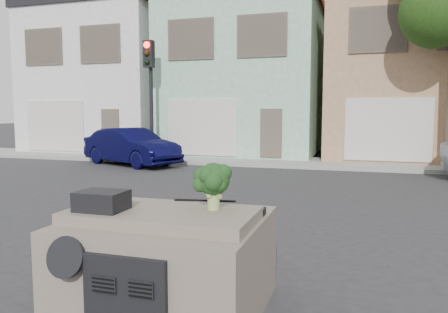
% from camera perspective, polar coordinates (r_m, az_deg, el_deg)
% --- Properties ---
extents(ground_plane, '(120.00, 120.00, 0.00)m').
position_cam_1_polar(ground_plane, '(7.72, 2.23, -10.11)').
color(ground_plane, '#303033').
rests_on(ground_plane, ground).
extents(sidewalk, '(40.00, 3.00, 0.15)m').
position_cam_1_polar(sidewalk, '(17.90, 10.98, -0.82)').
color(sidewalk, gray).
rests_on(sidewalk, ground).
extents(townhouse_white, '(7.20, 8.20, 7.55)m').
position_cam_1_polar(townhouse_white, '(25.28, -13.71, 9.45)').
color(townhouse_white, white).
rests_on(townhouse_white, ground).
extents(townhouse_mint, '(7.20, 8.20, 7.55)m').
position_cam_1_polar(townhouse_mint, '(22.40, 3.25, 10.09)').
color(townhouse_mint, '#A0D1B0').
rests_on(townhouse_mint, ground).
extents(townhouse_tan, '(7.20, 8.20, 7.55)m').
position_cam_1_polar(townhouse_tan, '(21.84, 23.02, 9.74)').
color(townhouse_tan, tan).
rests_on(townhouse_tan, ground).
extents(navy_sedan, '(4.73, 3.23, 1.48)m').
position_cam_1_polar(navy_sedan, '(17.87, -11.97, -1.09)').
color(navy_sedan, '#080835').
rests_on(navy_sedan, ground).
extents(traffic_signal, '(0.40, 0.40, 5.10)m').
position_cam_1_polar(traffic_signal, '(18.68, -9.61, 7.09)').
color(traffic_signal, black).
rests_on(traffic_signal, ground).
extents(car_dashboard, '(2.00, 1.80, 1.12)m').
position_cam_1_polar(car_dashboard, '(4.85, -7.21, -13.01)').
color(car_dashboard, '#786A5D').
rests_on(car_dashboard, ground).
extents(instrument_hump, '(0.48, 0.38, 0.20)m').
position_cam_1_polar(instrument_hump, '(4.66, -15.66, -5.58)').
color(instrument_hump, black).
rests_on(instrument_hump, car_dashboard).
extents(wiper_arm, '(0.69, 0.15, 0.02)m').
position_cam_1_polar(wiper_arm, '(4.94, -2.49, -5.76)').
color(wiper_arm, black).
rests_on(wiper_arm, car_dashboard).
extents(broccoli, '(0.54, 0.54, 0.50)m').
position_cam_1_polar(broccoli, '(4.50, -1.38, -3.85)').
color(broccoli, '#163514').
rests_on(broccoli, car_dashboard).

